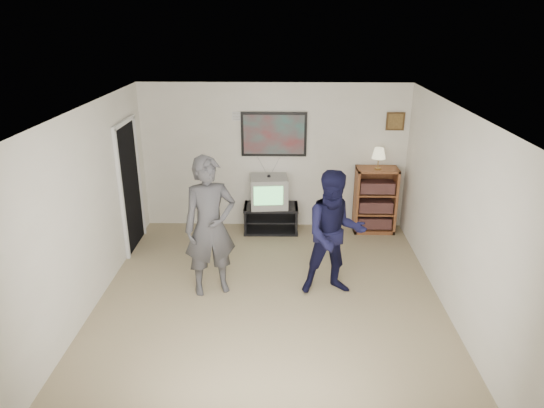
{
  "coord_description": "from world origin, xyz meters",
  "views": [
    {
      "loc": [
        0.17,
        -5.48,
        3.5
      ],
      "look_at": [
        0.02,
        0.55,
        1.15
      ],
      "focal_mm": 32.0,
      "sensor_mm": 36.0,
      "label": 1
    }
  ],
  "objects_px": {
    "media_stand": "(271,218)",
    "person_short": "(334,234)",
    "person_tall": "(210,227)",
    "bookshelf": "(375,200)",
    "crt_television": "(269,192)"
  },
  "relations": [
    {
      "from": "person_short",
      "to": "person_tall",
      "type": "bearing_deg",
      "value": 173.84
    },
    {
      "from": "person_tall",
      "to": "bookshelf",
      "type": "bearing_deg",
      "value": 19.07
    },
    {
      "from": "media_stand",
      "to": "person_tall",
      "type": "distance_m",
      "value": 2.23
    },
    {
      "from": "media_stand",
      "to": "person_short",
      "type": "bearing_deg",
      "value": -66.87
    },
    {
      "from": "bookshelf",
      "to": "person_short",
      "type": "distance_m",
      "value": 2.23
    },
    {
      "from": "media_stand",
      "to": "bookshelf",
      "type": "height_order",
      "value": "bookshelf"
    },
    {
      "from": "media_stand",
      "to": "crt_television",
      "type": "height_order",
      "value": "crt_television"
    },
    {
      "from": "crt_television",
      "to": "person_tall",
      "type": "height_order",
      "value": "person_tall"
    },
    {
      "from": "media_stand",
      "to": "person_tall",
      "type": "xyz_separation_m",
      "value": [
        -0.74,
        -1.99,
        0.71
      ]
    },
    {
      "from": "crt_television",
      "to": "person_tall",
      "type": "relative_size",
      "value": 0.33
    },
    {
      "from": "crt_television",
      "to": "person_short",
      "type": "relative_size",
      "value": 0.36
    },
    {
      "from": "person_tall",
      "to": "person_short",
      "type": "distance_m",
      "value": 1.62
    },
    {
      "from": "crt_television",
      "to": "bookshelf",
      "type": "bearing_deg",
      "value": -3.8
    },
    {
      "from": "person_short",
      "to": "crt_television",
      "type": "bearing_deg",
      "value": 108.22
    },
    {
      "from": "crt_television",
      "to": "person_tall",
      "type": "distance_m",
      "value": 2.12
    }
  ]
}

